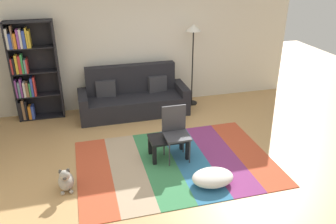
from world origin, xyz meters
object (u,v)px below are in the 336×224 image
couch (133,98)px  dog (66,180)px  standing_lamp (193,38)px  pouf (213,177)px  folding_chair (175,128)px  bookshelf (29,72)px  coffee_table (168,141)px  tv_remote (171,138)px

couch → dog: size_ratio=5.69×
couch → standing_lamp: standing_lamp is taller
pouf → standing_lamp: bearing=77.2°
folding_chair → pouf: bearing=-44.0°
couch → standing_lamp: size_ratio=1.26×
dog → bookshelf: bearing=102.5°
standing_lamp → folding_chair: standing_lamp is taller
coffee_table → dog: size_ratio=1.61×
coffee_table → standing_lamp: size_ratio=0.36×
couch → pouf: bearing=-76.4°
bookshelf → standing_lamp: (3.36, -0.13, 0.50)m
tv_remote → coffee_table: bearing=152.0°
couch → dog: 2.78m
bookshelf → standing_lamp: size_ratio=1.11×
coffee_table → dog: 1.73m
bookshelf → coffee_table: bearing=-44.3°
pouf → dog: dog is taller
couch → dog: (-1.41, -2.39, -0.18)m
pouf → folding_chair: (-0.32, 0.88, 0.42)m
pouf → standing_lamp: (0.67, 2.96, 1.38)m
dog → standing_lamp: standing_lamp is taller
pouf → coffee_table: bearing=115.6°
pouf → standing_lamp: size_ratio=0.35×
bookshelf → coffee_table: (2.25, -2.20, -0.70)m
tv_remote → couch: bearing=131.8°
bookshelf → dog: (0.59, -2.67, -0.84)m
couch → tv_remote: bearing=-81.8°
coffee_table → tv_remote: (0.03, -0.06, 0.09)m
pouf → folding_chair: 1.03m
couch → bookshelf: bearing=172.0°
pouf → bookshelf: bearing=130.9°
coffee_table → pouf: coffee_table is taller
folding_chair → couch: bearing=126.3°
standing_lamp → folding_chair: bearing=-115.5°
bookshelf → pouf: size_ratio=3.18×
dog → tv_remote: 1.76m
bookshelf → tv_remote: bearing=-44.6°
coffee_table → bookshelf: bearing=135.7°
coffee_table → folding_chair: 0.26m
standing_lamp → tv_remote: (-1.07, -2.12, -1.11)m
bookshelf → dog: 2.86m
couch → standing_lamp: 1.79m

